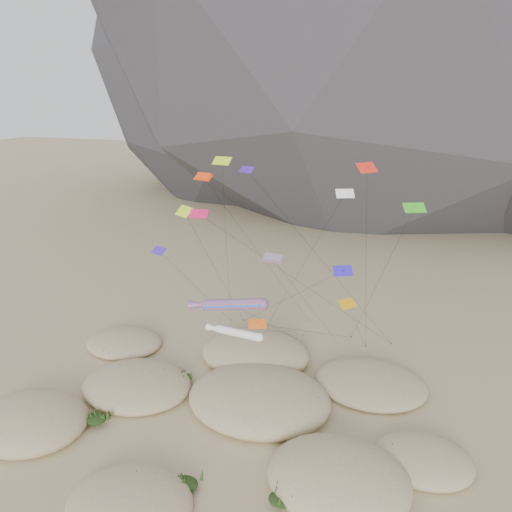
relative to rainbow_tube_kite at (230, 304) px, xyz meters
The scene contains 9 objects.
ground 13.42m from the rainbow_tube_kite, 74.24° to the right, with size 500.00×500.00×0.00m, color #CCB789.
dunes 10.89m from the rainbow_tube_kite, 73.98° to the right, with size 49.68×37.24×4.10m.
dune_grass 11.08m from the rainbow_tube_kite, 57.85° to the right, with size 42.63×26.62×1.57m.
kite_stakes 20.43m from the rainbow_tube_kite, 75.56° to the left, with size 23.69×5.03×0.30m.
rainbow_tube_kite is the anchor object (origin of this frame).
white_tube_kite 3.05m from the rainbow_tube_kite, 47.56° to the right, with size 7.12×19.66×9.35m.
orange_parafoil 14.93m from the rainbow_tube_kite, 128.99° to the left, with size 11.29×15.59×24.24m.
multi_parafoil 6.81m from the rainbow_tube_kite, 26.84° to the left, with size 6.90×14.20×16.89m.
delta_kites 10.24m from the rainbow_tube_kite, 52.10° to the left, with size 31.40×19.09×26.55m.
Camera 1 is at (16.11, -38.97, 33.70)m, focal length 35.00 mm.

